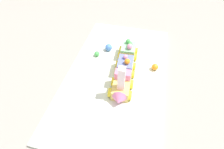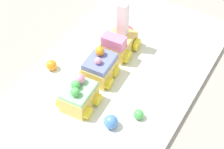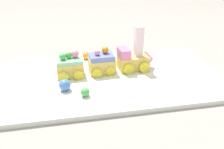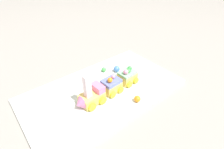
{
  "view_description": "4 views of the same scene",
  "coord_description": "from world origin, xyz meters",
  "views": [
    {
      "loc": [
        0.43,
        0.09,
        0.49
      ],
      "look_at": [
        0.03,
        -0.01,
        0.03
      ],
      "focal_mm": 28.0,
      "sensor_mm": 36.0,
      "label": 1
    },
    {
      "loc": [
        -0.5,
        -0.29,
        0.63
      ],
      "look_at": [
        -0.03,
        -0.01,
        0.04
      ],
      "focal_mm": 60.0,
      "sensor_mm": 36.0,
      "label": 2
    },
    {
      "loc": [
        -0.1,
        -0.55,
        0.28
      ],
      "look_at": [
        -0.0,
        -0.03,
        0.03
      ],
      "focal_mm": 35.0,
      "sensor_mm": 36.0,
      "label": 3
    },
    {
      "loc": [
        0.31,
        0.44,
        0.47
      ],
      "look_at": [
        -0.05,
        -0.0,
        0.06
      ],
      "focal_mm": 28.0,
      "sensor_mm": 36.0,
      "label": 4
    }
  ],
  "objects": [
    {
      "name": "ground_plane",
      "position": [
        0.0,
        0.0,
        0.0
      ],
      "size": [
        10.0,
        10.0,
        0.0
      ],
      "primitive_type": "plane",
      "color": "gray"
    },
    {
      "name": "display_board",
      "position": [
        0.0,
        0.0,
        0.01
      ],
      "size": [
        0.63,
        0.36,
        0.01
      ],
      "primitive_type": "cube",
      "color": "silver",
      "rests_on": "ground_plane"
    },
    {
      "name": "cake_train_locomotive",
      "position": [
        0.08,
        0.03,
        0.04
      ],
      "size": [
        0.11,
        0.08,
        0.13
      ],
      "rotation": [
        0.0,
        0.0,
        0.06
      ],
      "color": "#EACC66",
      "rests_on": "display_board"
    },
    {
      "name": "cake_car_blueberry",
      "position": [
        -0.02,
        0.03,
        0.04
      ],
      "size": [
        0.08,
        0.08,
        0.07
      ],
      "rotation": [
        0.0,
        0.0,
        0.06
      ],
      "color": "#EACC66",
      "rests_on": "display_board"
    },
    {
      "name": "cake_car_mint",
      "position": [
        -0.11,
        0.02,
        0.04
      ],
      "size": [
        0.08,
        0.08,
        0.07
      ],
      "rotation": [
        0.0,
        0.0,
        0.06
      ],
      "color": "#EACC66",
      "rests_on": "display_board"
    },
    {
      "name": "gumball_green",
      "position": [
        -0.08,
        -0.1,
        0.02
      ],
      "size": [
        0.02,
        0.02,
        0.02
      ],
      "primitive_type": "sphere",
      "color": "#4CBC56",
      "rests_on": "display_board"
    },
    {
      "name": "gumball_blue",
      "position": [
        -0.13,
        -0.06,
        0.03
      ],
      "size": [
        0.03,
        0.03,
        0.03
      ],
      "primitive_type": "sphere",
      "color": "#4C84E0",
      "rests_on": "display_board"
    },
    {
      "name": "gumball_orange",
      "position": [
        -0.06,
        0.14,
        0.02
      ],
      "size": [
        0.02,
        0.02,
        0.02
      ],
      "primitive_type": "sphere",
      "color": "orange",
      "rests_on": "display_board"
    }
  ]
}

